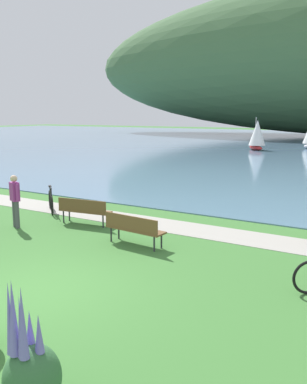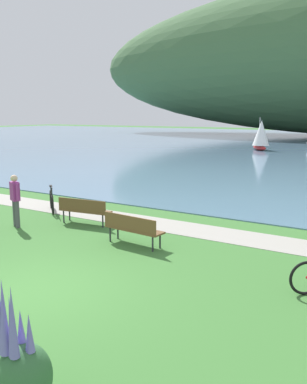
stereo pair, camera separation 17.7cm
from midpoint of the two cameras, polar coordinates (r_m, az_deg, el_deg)
ground_plane at (r=9.22m, az=-15.72°, el=-12.93°), size 200.00×200.00×0.00m
shoreline_path at (r=13.68m, az=2.92°, el=-4.71°), size 60.00×1.50×0.01m
park_bench_near_camera at (r=11.63m, az=-2.45°, el=-4.85°), size 1.83×0.63×0.88m
park_bench_further_along at (r=13.99m, az=-9.10°, el=-2.31°), size 1.85×0.71×0.88m
bicycle_beside_path at (r=16.12m, az=-13.42°, el=-1.20°), size 1.37×1.22×1.01m
person_on_the_grass at (r=14.10m, az=-18.01°, el=-0.71°), size 0.57×0.35×1.71m
echium_bush_beside_closest at (r=5.77m, az=-16.64°, el=-22.31°), size 0.72×0.72×1.76m
sailboat_mid_bay at (r=42.96m, az=14.57°, el=7.56°), size 2.49×2.67×3.24m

